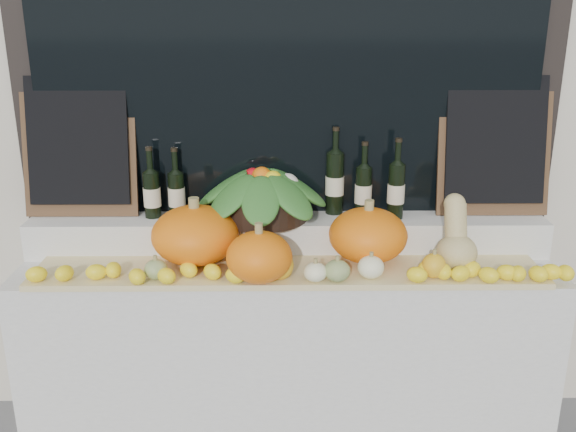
% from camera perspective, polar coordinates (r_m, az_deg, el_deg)
% --- Properties ---
extents(display_sill, '(2.30, 0.55, 0.88)m').
position_cam_1_polar(display_sill, '(2.98, -0.01, -12.01)').
color(display_sill, silver).
rests_on(display_sill, ground).
extents(rear_tier, '(2.30, 0.25, 0.16)m').
position_cam_1_polar(rear_tier, '(2.90, -0.04, -1.58)').
color(rear_tier, silver).
rests_on(rear_tier, display_sill).
extents(straw_bedding, '(2.10, 0.32, 0.02)m').
position_cam_1_polar(straw_bedding, '(2.67, 0.01, -4.98)').
color(straw_bedding, tan).
rests_on(straw_bedding, display_sill).
extents(pumpkin_left, '(0.44, 0.44, 0.24)m').
position_cam_1_polar(pumpkin_left, '(2.72, -8.23, -1.67)').
color(pumpkin_left, orange).
rests_on(pumpkin_left, straw_bedding).
extents(pumpkin_right, '(0.44, 0.44, 0.23)m').
position_cam_1_polar(pumpkin_right, '(2.73, 7.12, -1.69)').
color(pumpkin_right, orange).
rests_on(pumpkin_right, straw_bedding).
extents(pumpkin_center, '(0.27, 0.27, 0.20)m').
position_cam_1_polar(pumpkin_center, '(2.52, -2.58, -3.65)').
color(pumpkin_center, orange).
rests_on(pumpkin_center, straw_bedding).
extents(butternut_squash, '(0.17, 0.22, 0.30)m').
position_cam_1_polar(butternut_squash, '(2.72, 14.73, -2.13)').
color(butternut_squash, tan).
rests_on(butternut_squash, straw_bedding).
extents(decorative_gourds, '(1.20, 0.14, 0.14)m').
position_cam_1_polar(decorative_gourds, '(2.55, 1.83, -4.62)').
color(decorative_gourds, '#38671F').
rests_on(decorative_gourds, straw_bedding).
extents(lemon_heap, '(2.20, 0.16, 0.06)m').
position_cam_1_polar(lemon_heap, '(2.55, 0.03, -5.06)').
color(lemon_heap, yellow).
rests_on(lemon_heap, straw_bedding).
extents(produce_bowl, '(0.61, 0.61, 0.24)m').
position_cam_1_polar(produce_bowl, '(2.82, -2.33, 2.07)').
color(produce_bowl, black).
rests_on(produce_bowl, rear_tier).
extents(wine_bottle_far_left, '(0.08, 0.08, 0.32)m').
position_cam_1_polar(wine_bottle_far_left, '(2.90, -12.00, 1.96)').
color(wine_bottle_far_left, black).
rests_on(wine_bottle_far_left, rear_tier).
extents(wine_bottle_near_left, '(0.08, 0.08, 0.31)m').
position_cam_1_polar(wine_bottle_near_left, '(2.91, -9.87, 2.01)').
color(wine_bottle_near_left, black).
rests_on(wine_bottle_near_left, rear_tier).
extents(wine_bottle_tall, '(0.08, 0.08, 0.39)m').
position_cam_1_polar(wine_bottle_tall, '(2.89, 4.18, 3.01)').
color(wine_bottle_tall, black).
rests_on(wine_bottle_tall, rear_tier).
extents(wine_bottle_near_right, '(0.08, 0.08, 0.34)m').
position_cam_1_polar(wine_bottle_near_right, '(2.88, 6.71, 2.28)').
color(wine_bottle_near_right, black).
rests_on(wine_bottle_near_right, rear_tier).
extents(wine_bottle_far_right, '(0.08, 0.08, 0.36)m').
position_cam_1_polar(wine_bottle_far_right, '(2.86, 9.58, 2.29)').
color(wine_bottle_far_right, black).
rests_on(wine_bottle_far_right, rear_tier).
extents(chalkboard_left, '(0.50, 0.14, 0.61)m').
position_cam_1_polar(chalkboard_left, '(2.98, -18.12, 6.10)').
color(chalkboard_left, '#4C331E').
rests_on(chalkboard_left, rear_tier).
extents(chalkboard_right, '(0.50, 0.14, 0.61)m').
position_cam_1_polar(chalkboard_right, '(3.00, 17.93, 6.17)').
color(chalkboard_right, '#4C331E').
rests_on(chalkboard_right, rear_tier).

